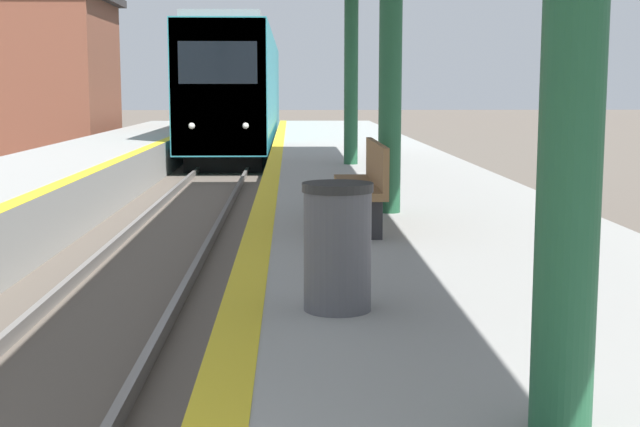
{
  "coord_description": "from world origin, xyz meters",
  "views": [
    {
      "loc": [
        1.99,
        -1.34,
        2.45
      ],
      "look_at": [
        2.77,
        22.33,
        -0.89
      ],
      "focal_mm": 50.0,
      "sensor_mm": 36.0,
      "label": 1
    }
  ],
  "objects": [
    {
      "name": "trash_bin",
      "position": [
        2.31,
        4.55,
        1.39
      ],
      "size": [
        0.48,
        0.48,
        0.87
      ],
      "color": "#4C4C51",
      "rests_on": "platform_right"
    },
    {
      "name": "bench",
      "position": [
        2.79,
        8.17,
        1.45
      ],
      "size": [
        0.44,
        1.98,
        0.92
      ],
      "color": "brown",
      "rests_on": "platform_right"
    },
    {
      "name": "train",
      "position": [
        0.0,
        35.23,
        2.35
      ],
      "size": [
        2.7,
        23.83,
        4.63
      ],
      "color": "black",
      "rests_on": "ground"
    }
  ]
}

